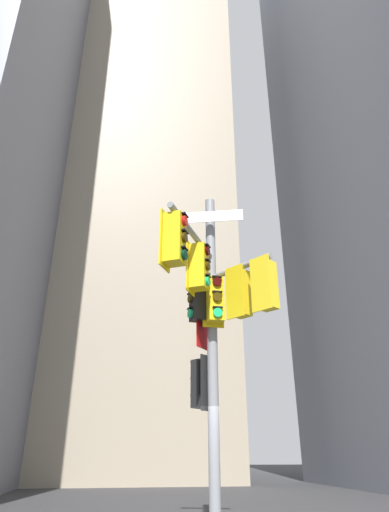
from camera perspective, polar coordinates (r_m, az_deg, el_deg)
name	(u,v)px	position (r m, az deg, el deg)	size (l,w,h in m)	color
building_mid_block	(125,200)	(39.06, -9.15, 7.23)	(16.05, 16.05, 43.81)	tan
signal_pole_assembly	(213,312)	(9.30, 2.45, -7.34)	(2.52, 2.80, 7.43)	gray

